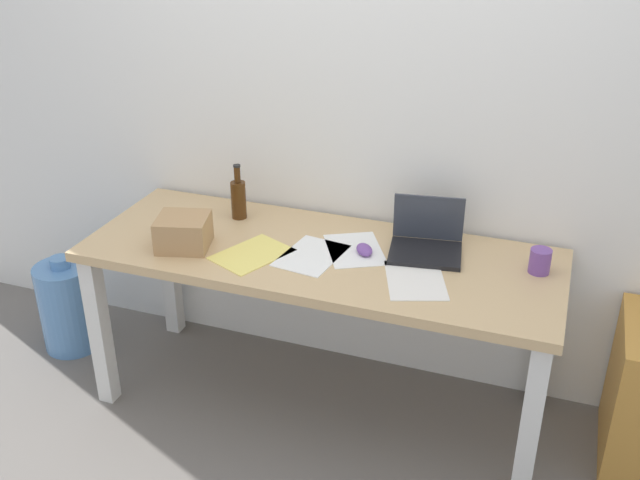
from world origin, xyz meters
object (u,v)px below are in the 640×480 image
(water_cooler_jug, at_px, (67,307))
(beer_bottle, at_px, (238,198))
(coffee_mug, at_px, (540,261))
(computer_mouse, at_px, (364,250))
(desk, at_px, (320,272))
(cardboard_box, at_px, (183,232))
(laptop_right, at_px, (426,242))

(water_cooler_jug, bearing_deg, beer_bottle, 12.36)
(coffee_mug, relative_size, water_cooler_jug, 0.19)
(beer_bottle, height_order, computer_mouse, beer_bottle)
(computer_mouse, height_order, water_cooler_jug, computer_mouse)
(coffee_mug, bearing_deg, desk, -172.05)
(cardboard_box, xyz_separation_m, coffee_mug, (1.36, 0.26, -0.02))
(desk, relative_size, computer_mouse, 19.03)
(laptop_right, height_order, water_cooler_jug, laptop_right)
(beer_bottle, distance_m, cardboard_box, 0.34)
(laptop_right, xyz_separation_m, computer_mouse, (-0.22, -0.10, -0.02))
(beer_bottle, xyz_separation_m, cardboard_box, (-0.09, -0.33, -0.03))
(desk, height_order, water_cooler_jug, desk)
(beer_bottle, xyz_separation_m, coffee_mug, (1.27, -0.07, -0.04))
(cardboard_box, bearing_deg, desk, 15.36)
(desk, bearing_deg, laptop_right, 19.64)
(laptop_right, xyz_separation_m, beer_bottle, (-0.84, 0.04, 0.05))
(desk, distance_m, cardboard_box, 0.57)
(laptop_right, xyz_separation_m, cardboard_box, (-0.92, -0.29, 0.02))
(beer_bottle, relative_size, coffee_mug, 2.57)
(desk, bearing_deg, beer_bottle, 157.37)
(laptop_right, height_order, beer_bottle, beer_bottle)
(cardboard_box, distance_m, water_cooler_jug, 0.98)
(computer_mouse, distance_m, water_cooler_jug, 1.57)
(beer_bottle, relative_size, cardboard_box, 1.21)
(laptop_right, distance_m, cardboard_box, 0.97)
(beer_bottle, height_order, cardboard_box, beer_bottle)
(laptop_right, relative_size, cardboard_box, 1.55)
(laptop_right, bearing_deg, desk, -160.36)
(laptop_right, bearing_deg, computer_mouse, -155.84)
(desk, height_order, laptop_right, laptop_right)
(laptop_right, relative_size, water_cooler_jug, 0.64)
(laptop_right, xyz_separation_m, water_cooler_jug, (-1.69, -0.15, -0.57))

